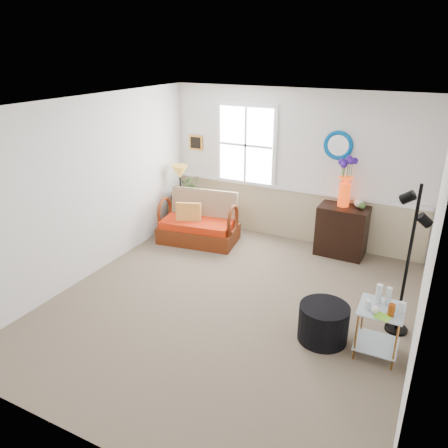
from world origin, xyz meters
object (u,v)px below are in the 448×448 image
at_px(loveseat, 198,218).
at_px(ottoman, 323,323).
at_px(side_table, 378,331).
at_px(floor_lamp, 408,262).
at_px(cabinet, 342,231).
at_px(lamp_stand, 183,211).

xyz_separation_m(loveseat, ottoman, (2.70, -1.77, -0.21)).
bearing_deg(side_table, ottoman, -179.41).
relative_size(side_table, floor_lamp, 0.32).
xyz_separation_m(loveseat, cabinet, (2.35, 0.62, -0.02)).
relative_size(lamp_stand, floor_lamp, 0.36).
bearing_deg(ottoman, cabinet, 98.35).
relative_size(side_table, ottoman, 1.04).
bearing_deg(ottoman, floor_lamp, 37.27).
bearing_deg(floor_lamp, ottoman, -133.18).
height_order(floor_lamp, ottoman, floor_lamp).
relative_size(lamp_stand, ottoman, 1.15).
height_order(lamp_stand, side_table, lamp_stand).
bearing_deg(floor_lamp, loveseat, 170.57).
bearing_deg(loveseat, floor_lamp, -27.39).
bearing_deg(lamp_stand, cabinet, 3.94).
relative_size(cabinet, ottoman, 1.43).
bearing_deg(loveseat, lamp_stand, 135.06).
bearing_deg(floor_lamp, lamp_stand, 167.76).
bearing_deg(cabinet, loveseat, -164.08).
distance_m(floor_lamp, ottoman, 1.19).
xyz_separation_m(lamp_stand, side_table, (3.87, -2.18, -0.03)).
distance_m(cabinet, floor_lamp, 2.18).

